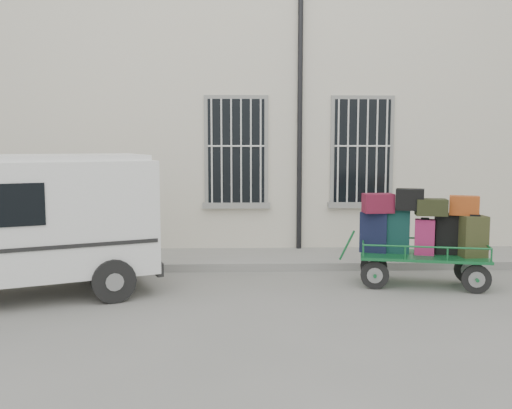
% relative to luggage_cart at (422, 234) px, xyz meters
% --- Properties ---
extents(ground, '(80.00, 80.00, 0.00)m').
position_rel_luggage_cart_xyz_m(ground, '(-2.74, -0.21, -0.89)').
color(ground, slate).
rests_on(ground, ground).
extents(building, '(24.00, 5.15, 6.00)m').
position_rel_luggage_cart_xyz_m(building, '(-2.74, 5.29, 2.11)').
color(building, beige).
rests_on(building, ground).
extents(sidewalk, '(24.00, 1.70, 0.15)m').
position_rel_luggage_cart_xyz_m(sidewalk, '(-2.74, 1.99, -0.82)').
color(sidewalk, gray).
rests_on(sidewalk, ground).
extents(luggage_cart, '(2.50, 1.36, 1.66)m').
position_rel_luggage_cart_xyz_m(luggage_cart, '(0.00, 0.00, 0.00)').
color(luggage_cart, black).
rests_on(luggage_cart, ground).
extents(van, '(4.79, 3.39, 2.24)m').
position_rel_luggage_cart_xyz_m(van, '(-6.69, -0.55, 0.39)').
color(van, white).
rests_on(van, ground).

